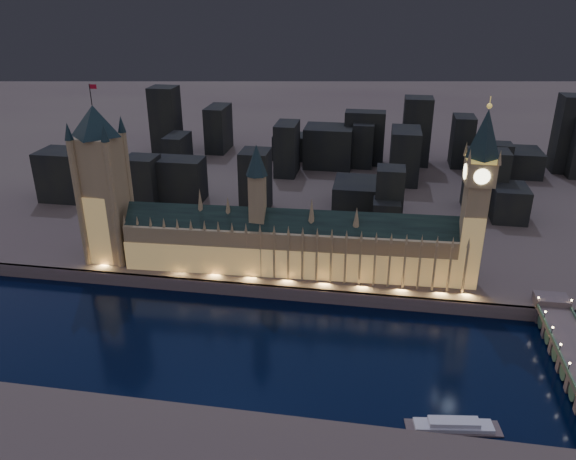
% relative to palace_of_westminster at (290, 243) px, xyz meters
% --- Properties ---
extents(ground_plane, '(2000.00, 2000.00, 0.00)m').
position_rel_palace_of_westminster_xyz_m(ground_plane, '(-4.81, -61.75, -26.37)').
color(ground_plane, black).
rests_on(ground_plane, ground).
extents(north_bank, '(2000.00, 960.00, 8.00)m').
position_rel_palace_of_westminster_xyz_m(north_bank, '(-4.81, 458.25, -22.37)').
color(north_bank, '#45373A').
rests_on(north_bank, ground).
extents(embankment_wall, '(2000.00, 2.50, 8.00)m').
position_rel_palace_of_westminster_xyz_m(embankment_wall, '(-4.81, -20.75, -22.37)').
color(embankment_wall, '#534A4D').
rests_on(embankment_wall, ground).
extents(palace_of_westminster, '(202.00, 28.39, 78.00)m').
position_rel_palace_of_westminster_xyz_m(palace_of_westminster, '(0.00, 0.00, 0.00)').
color(palace_of_westminster, '#8E7C5B').
rests_on(palace_of_westminster, north_bank).
extents(victoria_tower, '(31.68, 31.68, 108.86)m').
position_rel_palace_of_westminster_xyz_m(victoria_tower, '(-114.81, 0.16, 35.38)').
color(victoria_tower, '#8E7C5B').
rests_on(victoria_tower, north_bank).
extents(elizabeth_tower, '(18.00, 18.00, 108.51)m').
position_rel_palace_of_westminster_xyz_m(elizabeth_tower, '(103.19, 0.17, 42.13)').
color(elizabeth_tower, '#8E7C5B').
rests_on(elizabeth_tower, north_bank).
extents(westminster_bridge, '(17.58, 113.00, 15.90)m').
position_rel_palace_of_westminster_xyz_m(westminster_bridge, '(146.89, -65.21, -20.38)').
color(westminster_bridge, '#534A4D').
rests_on(westminster_bridge, ground).
extents(river_boat, '(39.95, 14.31, 4.50)m').
position_rel_palace_of_westminster_xyz_m(river_boat, '(86.89, -111.61, -24.81)').
color(river_boat, '#534A4D').
rests_on(river_boat, ground).
extents(city_backdrop, '(479.30, 215.63, 69.86)m').
position_rel_palace_of_westminster_xyz_m(city_backdrop, '(33.34, 186.16, 3.45)').
color(city_backdrop, black).
rests_on(city_backdrop, north_bank).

